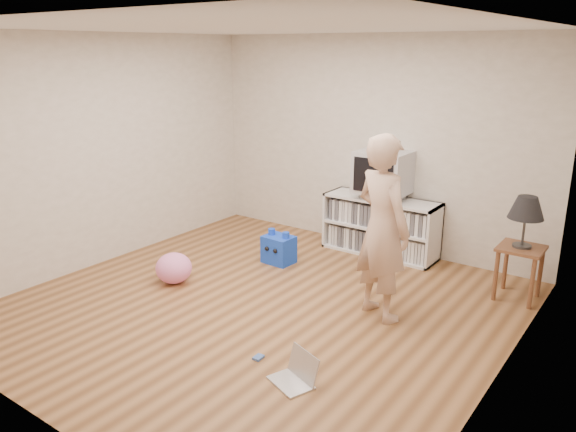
% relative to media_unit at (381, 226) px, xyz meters
% --- Properties ---
extents(ground, '(4.50, 4.50, 0.00)m').
position_rel_media_unit_xyz_m(ground, '(-0.28, -2.04, -0.35)').
color(ground, brown).
rests_on(ground, ground).
extents(walls, '(4.52, 4.52, 2.60)m').
position_rel_media_unit_xyz_m(walls, '(-0.28, -2.04, 0.95)').
color(walls, beige).
rests_on(walls, ground).
extents(ceiling, '(4.50, 4.50, 0.01)m').
position_rel_media_unit_xyz_m(ceiling, '(-0.28, -2.04, 2.25)').
color(ceiling, white).
rests_on(ceiling, walls).
extents(media_unit, '(1.40, 0.45, 0.70)m').
position_rel_media_unit_xyz_m(media_unit, '(0.00, 0.00, 0.00)').
color(media_unit, white).
rests_on(media_unit, ground).
extents(dvd_deck, '(0.45, 0.35, 0.07)m').
position_rel_media_unit_xyz_m(dvd_deck, '(0.00, -0.02, 0.39)').
color(dvd_deck, gray).
rests_on(dvd_deck, media_unit).
extents(crt_tv, '(0.60, 0.53, 0.50)m').
position_rel_media_unit_xyz_m(crt_tv, '(0.00, -0.02, 0.67)').
color(crt_tv, '#B3B3B9').
rests_on(crt_tv, dvd_deck).
extents(side_table, '(0.42, 0.42, 0.55)m').
position_rel_media_unit_xyz_m(side_table, '(1.71, -0.39, 0.07)').
color(side_table, brown).
rests_on(side_table, ground).
extents(table_lamp, '(0.34, 0.34, 0.52)m').
position_rel_media_unit_xyz_m(table_lamp, '(1.71, -0.39, 0.59)').
color(table_lamp, '#333333').
rests_on(table_lamp, side_table).
extents(person, '(0.74, 0.63, 1.73)m').
position_rel_media_unit_xyz_m(person, '(0.75, -1.53, 0.51)').
color(person, '#D1AA8F').
rests_on(person, ground).
extents(laptop, '(0.41, 0.37, 0.23)m').
position_rel_media_unit_xyz_m(laptop, '(0.76, -2.89, -0.29)').
color(laptop, silver).
rests_on(laptop, ground).
extents(playing_cards, '(0.07, 0.09, 0.02)m').
position_rel_media_unit_xyz_m(playing_cards, '(0.32, -2.81, -0.34)').
color(playing_cards, '#4468B7').
rests_on(playing_cards, ground).
extents(plush_blue, '(0.36, 0.31, 0.40)m').
position_rel_media_unit_xyz_m(plush_blue, '(-0.82, -1.00, -0.18)').
color(plush_blue, blue).
rests_on(plush_blue, ground).
extents(plush_pink, '(0.50, 0.50, 0.33)m').
position_rel_media_unit_xyz_m(plush_pink, '(-1.38, -2.12, -0.19)').
color(plush_pink, pink).
rests_on(plush_pink, ground).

